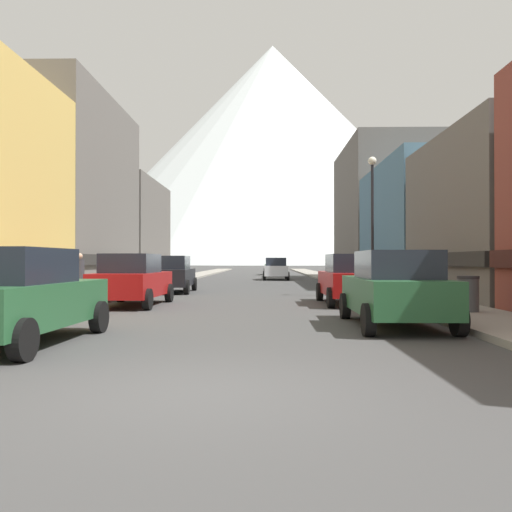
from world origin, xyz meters
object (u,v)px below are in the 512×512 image
(potted_plant_1, at_px, (414,283))
(streetlamp_right, at_px, (372,204))
(car_right_1, at_px, (351,279))
(car_driving_0, at_px, (276,269))
(car_left_1, at_px, (132,280))
(trash_bin_right, at_px, (468,294))
(car_driving_1, at_px, (273,267))
(car_left_2, at_px, (172,274))
(pedestrian_0, at_px, (79,277))
(car_left_0, at_px, (17,296))
(car_right_0, at_px, (395,288))

(potted_plant_1, xyz_separation_m, streetlamp_right, (-1.65, 0.42, 3.38))
(car_right_1, bearing_deg, car_driving_0, 95.26)
(car_left_1, bearing_deg, trash_bin_right, -18.43)
(car_driving_0, height_order, car_driving_1, same)
(car_driving_1, xyz_separation_m, streetlamp_right, (3.75, -35.13, 3.09))
(car_left_2, distance_m, car_right_1, 10.17)
(car_driving_0, relative_size, potted_plant_1, 4.98)
(trash_bin_right, distance_m, pedestrian_0, 13.61)
(trash_bin_right, relative_size, streetlamp_right, 0.17)
(car_left_1, xyz_separation_m, pedestrian_0, (-2.45, 1.76, 0.03))
(car_driving_1, bearing_deg, car_left_1, -97.73)
(car_left_0, xyz_separation_m, pedestrian_0, (-2.45, 10.18, 0.03))
(car_left_0, height_order, car_right_0, same)
(trash_bin_right, bearing_deg, car_right_0, -138.91)
(car_left_2, distance_m, potted_plant_1, 11.29)
(car_left_1, bearing_deg, car_right_0, -36.42)
(car_right_1, bearing_deg, pedestrian_0, 174.54)
(car_left_0, xyz_separation_m, car_left_2, (0.00, 15.97, 0.00))
(car_left_1, bearing_deg, streetlamp_right, 27.07)
(trash_bin_right, bearing_deg, car_driving_0, 99.60)
(car_left_2, relative_size, potted_plant_1, 5.03)
(car_right_1, bearing_deg, car_right_0, -90.01)
(car_right_0, distance_m, potted_plant_1, 10.38)
(car_right_1, xyz_separation_m, pedestrian_0, (-10.05, 0.96, 0.03))
(car_driving_1, height_order, potted_plant_1, car_driving_1)
(car_left_0, relative_size, car_left_2, 1.00)
(car_left_2, relative_size, car_driving_1, 1.01)
(trash_bin_right, bearing_deg, car_right_1, 121.35)
(pedestrian_0, bearing_deg, car_left_1, -35.76)
(pedestrian_0, bearing_deg, trash_bin_right, -22.22)
(car_left_1, relative_size, streetlamp_right, 0.76)
(car_driving_0, xyz_separation_m, potted_plant_1, (5.40, -20.44, -0.29))
(car_right_0, height_order, car_driving_0, same)
(car_driving_0, distance_m, streetlamp_right, 20.60)
(car_left_2, height_order, car_right_1, same)
(car_left_1, xyz_separation_m, streetlamp_right, (9.15, 4.68, 3.09))
(car_left_0, height_order, car_left_1, same)
(potted_plant_1, bearing_deg, car_left_0, -130.44)
(car_driving_0, distance_m, potted_plant_1, 21.14)
(car_right_0, bearing_deg, car_left_1, 143.58)
(car_driving_1, bearing_deg, car_left_0, -96.39)
(car_right_1, bearing_deg, car_left_2, 138.37)
(car_right_0, bearing_deg, streetlamp_right, 81.43)
(car_right_0, relative_size, streetlamp_right, 0.75)
(pedestrian_0, bearing_deg, car_left_2, 67.06)
(car_right_0, xyz_separation_m, trash_bin_right, (2.55, 2.22, -0.26))
(car_left_2, xyz_separation_m, pedestrian_0, (-2.45, -5.79, 0.03))
(car_left_1, distance_m, pedestrian_0, 3.02)
(car_left_2, xyz_separation_m, car_right_1, (7.60, -6.75, 0.00))
(potted_plant_1, bearing_deg, car_right_1, -132.79)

